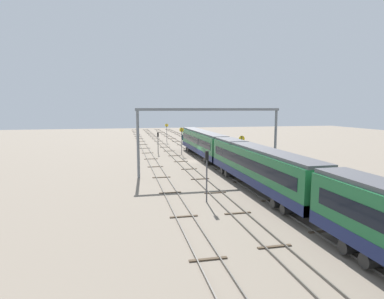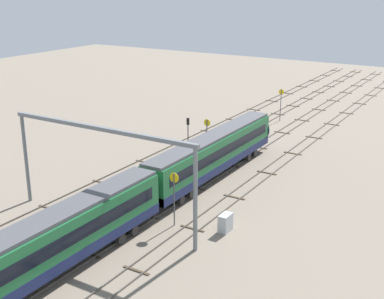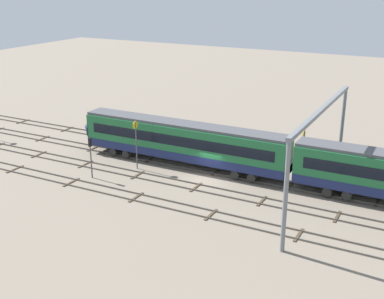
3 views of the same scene
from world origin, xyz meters
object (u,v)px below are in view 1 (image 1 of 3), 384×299
at_px(train, 320,195).
at_px(speed_sign_far_trackside, 167,130).
at_px(relay_cabinet, 265,161).
at_px(signal_light_trackside_approach, 158,140).
at_px(speed_sign_mid_trackside, 242,147).
at_px(overhead_gantry, 210,125).
at_px(speed_sign_distant_end, 182,138).
at_px(signal_light_trackside_departure, 207,169).

xyz_separation_m(train, speed_sign_far_trackside, (63.59, 2.94, 0.60)).
bearing_deg(speed_sign_far_trackside, relay_cabinet, -164.73).
distance_m(train, signal_light_trackside_approach, 43.95).
bearing_deg(speed_sign_mid_trackside, relay_cabinet, -73.33).
bearing_deg(train, relay_cabinet, -16.45).
xyz_separation_m(speed_sign_far_trackside, relay_cabinet, (-38.21, -10.43, -2.45)).
xyz_separation_m(overhead_gantry, speed_sign_far_trackside, (42.50, 0.16, -3.68)).
xyz_separation_m(signal_light_trackside_approach, relay_cabinet, (-17.92, -14.99, -2.05)).
relative_size(speed_sign_far_trackside, speed_sign_distant_end, 0.94).
height_order(overhead_gantry, signal_light_trackside_departure, overhead_gantry).
bearing_deg(signal_light_trackside_approach, speed_sign_mid_trackside, -151.45).
relative_size(train, speed_sign_distant_end, 18.55).
distance_m(overhead_gantry, speed_sign_far_trackside, 42.66).
xyz_separation_m(overhead_gantry, signal_light_trackside_approach, (22.22, 4.72, -4.09)).
bearing_deg(train, signal_light_trackside_departure, 37.44).
bearing_deg(speed_sign_mid_trackside, speed_sign_far_trackside, 8.52).
distance_m(overhead_gantry, signal_light_trackside_departure, 13.57).
height_order(speed_sign_mid_trackside, speed_sign_distant_end, speed_sign_distant_end).
height_order(speed_sign_distant_end, signal_light_trackside_approach, speed_sign_distant_end).
distance_m(train, speed_sign_mid_trackside, 24.23).
distance_m(train, overhead_gantry, 21.70).
relative_size(train, speed_sign_far_trackside, 19.70).
height_order(speed_sign_mid_trackside, signal_light_trackside_departure, signal_light_trackside_departure).
distance_m(overhead_gantry, speed_sign_mid_trackside, 7.43).
xyz_separation_m(speed_sign_mid_trackside, speed_sign_distant_end, (16.55, 6.12, 0.13)).
relative_size(train, overhead_gantry, 4.98).
xyz_separation_m(overhead_gantry, signal_light_trackside_departure, (-12.51, 3.79, -3.65)).
bearing_deg(speed_sign_mid_trackside, signal_light_trackside_approach, 28.55).
xyz_separation_m(overhead_gantry, speed_sign_distant_end, (19.50, 0.35, -3.51)).
relative_size(overhead_gantry, speed_sign_distant_end, 3.73).
bearing_deg(speed_sign_distant_end, signal_light_trackside_departure, 173.87).
xyz_separation_m(speed_sign_mid_trackside, signal_light_trackside_departure, (-15.45, 9.56, -0.01)).
bearing_deg(train, overhead_gantry, 7.51).
relative_size(overhead_gantry, speed_sign_mid_trackside, 3.96).
height_order(train, speed_sign_distant_end, speed_sign_distant_end).
bearing_deg(relay_cabinet, train, 163.55).
bearing_deg(speed_sign_far_trackside, overhead_gantry, -179.79).
xyz_separation_m(overhead_gantry, relay_cabinet, (4.29, -10.27, -6.13)).
relative_size(overhead_gantry, signal_light_trackside_approach, 4.62).
bearing_deg(speed_sign_mid_trackside, signal_light_trackside_departure, 148.26).
bearing_deg(speed_sign_far_trackside, signal_light_trackside_departure, 176.22).
bearing_deg(overhead_gantry, signal_light_trackside_departure, 163.13).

